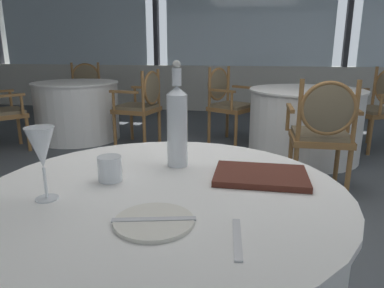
# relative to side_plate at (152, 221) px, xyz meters

# --- Properties ---
(ground_plane) EXTENTS (15.57, 15.57, 0.00)m
(ground_plane) POSITION_rel_side_plate_xyz_m (0.00, 1.44, -0.75)
(ground_plane) COLOR #4C5156
(window_wall_far) EXTENTS (10.77, 0.14, 2.80)m
(window_wall_far) POSITION_rel_side_plate_xyz_m (0.00, 5.93, 0.37)
(window_wall_far) COLOR beige
(window_wall_far) RESTS_ON ground_plane
(side_plate) EXTENTS (0.20, 0.20, 0.01)m
(side_plate) POSITION_rel_side_plate_xyz_m (0.00, 0.00, 0.00)
(side_plate) COLOR silver
(side_plate) RESTS_ON foreground_table
(butter_knife) EXTENTS (0.20, 0.07, 0.00)m
(butter_knife) POSITION_rel_side_plate_xyz_m (0.00, 0.00, 0.01)
(butter_knife) COLOR silver
(butter_knife) RESTS_ON foreground_table
(dinner_fork) EXTENTS (0.03, 0.18, 0.00)m
(dinner_fork) POSITION_rel_side_plate_xyz_m (0.21, -0.04, -0.00)
(dinner_fork) COLOR silver
(dinner_fork) RESTS_ON foreground_table
(water_bottle) EXTENTS (0.07, 0.07, 0.37)m
(water_bottle) POSITION_rel_side_plate_xyz_m (-0.04, 0.44, 0.15)
(water_bottle) COLOR white
(water_bottle) RESTS_ON foreground_table
(wine_glass) EXTENTS (0.08, 0.08, 0.21)m
(wine_glass) POSITION_rel_side_plate_xyz_m (-0.33, 0.08, 0.14)
(wine_glass) COLOR white
(wine_glass) RESTS_ON foreground_table
(water_tumbler) EXTENTS (0.08, 0.08, 0.08)m
(water_tumbler) POSITION_rel_side_plate_xyz_m (-0.22, 0.25, 0.04)
(water_tumbler) COLOR white
(water_tumbler) RESTS_ON foreground_table
(menu_book) EXTENTS (0.30, 0.22, 0.02)m
(menu_book) POSITION_rel_side_plate_xyz_m (0.26, 0.36, 0.01)
(menu_book) COLOR #512319
(menu_book) RESTS_ON foreground_table
(background_table_0) EXTENTS (1.20, 1.20, 0.74)m
(background_table_0) POSITION_rel_side_plate_xyz_m (0.75, 3.14, -0.38)
(background_table_0) COLOR white
(background_table_0) RESTS_ON ground_plane
(dining_chair_0_0) EXTENTS (0.63, 0.65, 0.94)m
(dining_chair_0_0) POSITION_rel_side_plate_xyz_m (-0.14, 3.65, -0.20)
(dining_chair_0_0) COLOR olive
(dining_chair_0_0) RESTS_ON ground_plane
(dining_chair_0_1) EXTENTS (0.54, 0.47, 0.94)m
(dining_chair_0_1) POSITION_rel_side_plate_xyz_m (0.76, 2.11, -0.20)
(dining_chair_0_1) COLOR olive
(dining_chair_0_1) RESTS_ON ground_plane
(dining_chair_0_2) EXTENTS (0.63, 0.65, 0.95)m
(dining_chair_0_2) POSITION_rel_side_plate_xyz_m (1.64, 3.66, -0.20)
(dining_chair_0_2) COLOR olive
(dining_chair_0_2) RESTS_ON ground_plane
(background_table_1) EXTENTS (1.08, 1.08, 0.74)m
(background_table_1) POSITION_rel_side_plate_xyz_m (-2.07, 3.44, -0.38)
(background_table_1) COLOR white
(background_table_1) RESTS_ON ground_plane
(dining_chair_1_0) EXTENTS (0.63, 0.59, 0.95)m
(dining_chair_1_0) POSITION_rel_side_plate_xyz_m (-2.40, 4.36, -0.20)
(dining_chair_1_0) COLOR olive
(dining_chair_1_0) RESTS_ON ground_plane
(dining_chair_1_2) EXTENTS (0.54, 0.59, 0.92)m
(dining_chair_1_2) POSITION_rel_side_plate_xyz_m (-1.12, 3.28, -0.21)
(dining_chair_1_2) COLOR olive
(dining_chair_1_2) RESTS_ON ground_plane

